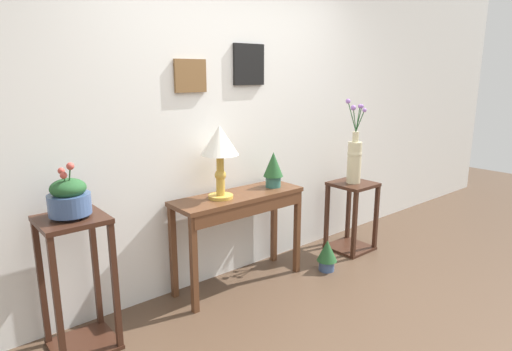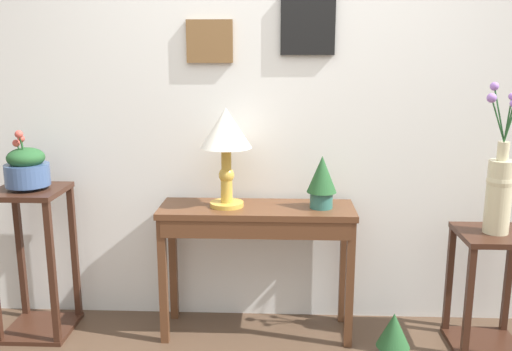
{
  "view_description": "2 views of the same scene",
  "coord_description": "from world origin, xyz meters",
  "px_view_note": "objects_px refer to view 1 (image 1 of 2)",
  "views": [
    {
      "loc": [
        -2.12,
        -1.36,
        1.72
      ],
      "look_at": [
        0.12,
        1.33,
        0.88
      ],
      "focal_mm": 30.24,
      "sensor_mm": 36.0,
      "label": 1
    },
    {
      "loc": [
        0.01,
        -1.76,
        1.64
      ],
      "look_at": [
        -0.12,
        1.35,
        0.94
      ],
      "focal_mm": 38.77,
      "sensor_mm": 36.0,
      "label": 2
    }
  ],
  "objects_px": {
    "potted_plant_on_console": "(273,168)",
    "potted_plant_floor": "(327,254)",
    "pedestal_stand_left": "(78,284)",
    "planter_bowl_wide_left": "(69,198)",
    "flower_vase_tall_right": "(354,157)",
    "table_lamp": "(220,146)",
    "console_table": "(240,210)",
    "pedestal_stand_right": "(351,216)"
  },
  "relations": [
    {
      "from": "potted_plant_on_console",
      "to": "potted_plant_floor",
      "type": "xyz_separation_m",
      "value": [
        0.38,
        -0.3,
        -0.78
      ]
    },
    {
      "from": "pedestal_stand_left",
      "to": "pedestal_stand_right",
      "type": "height_order",
      "value": "pedestal_stand_left"
    },
    {
      "from": "potted_plant_on_console",
      "to": "flower_vase_tall_right",
      "type": "relative_size",
      "value": 0.37
    },
    {
      "from": "planter_bowl_wide_left",
      "to": "pedestal_stand_right",
      "type": "relative_size",
      "value": 0.5
    },
    {
      "from": "pedestal_stand_left",
      "to": "pedestal_stand_right",
      "type": "distance_m",
      "value": 2.59
    },
    {
      "from": "console_table",
      "to": "potted_plant_floor",
      "type": "distance_m",
      "value": 0.94
    },
    {
      "from": "table_lamp",
      "to": "pedestal_stand_right",
      "type": "distance_m",
      "value": 1.7
    },
    {
      "from": "pedestal_stand_left",
      "to": "planter_bowl_wide_left",
      "type": "distance_m",
      "value": 0.56
    },
    {
      "from": "pedestal_stand_right",
      "to": "table_lamp",
      "type": "bearing_deg",
      "value": 174.81
    },
    {
      "from": "potted_plant_on_console",
      "to": "pedestal_stand_right",
      "type": "relative_size",
      "value": 0.44
    },
    {
      "from": "potted_plant_on_console",
      "to": "planter_bowl_wide_left",
      "type": "distance_m",
      "value": 1.66
    },
    {
      "from": "planter_bowl_wide_left",
      "to": "pedestal_stand_left",
      "type": "bearing_deg",
      "value": 69.12
    },
    {
      "from": "pedestal_stand_left",
      "to": "flower_vase_tall_right",
      "type": "bearing_deg",
      "value": -1.9
    },
    {
      "from": "potted_plant_on_console",
      "to": "table_lamp",
      "type": "bearing_deg",
      "value": 179.06
    },
    {
      "from": "console_table",
      "to": "flower_vase_tall_right",
      "type": "bearing_deg",
      "value": -4.94
    },
    {
      "from": "planter_bowl_wide_left",
      "to": "console_table",
      "type": "bearing_deg",
      "value": 1.18
    },
    {
      "from": "console_table",
      "to": "pedestal_stand_left",
      "type": "height_order",
      "value": "pedestal_stand_left"
    },
    {
      "from": "planter_bowl_wide_left",
      "to": "pedestal_stand_right",
      "type": "height_order",
      "value": "planter_bowl_wide_left"
    },
    {
      "from": "table_lamp",
      "to": "potted_plant_floor",
      "type": "height_order",
      "value": "table_lamp"
    },
    {
      "from": "table_lamp",
      "to": "planter_bowl_wide_left",
      "type": "bearing_deg",
      "value": -177.53
    },
    {
      "from": "flower_vase_tall_right",
      "to": "table_lamp",
      "type": "bearing_deg",
      "value": 174.79
    },
    {
      "from": "planter_bowl_wide_left",
      "to": "potted_plant_floor",
      "type": "relative_size",
      "value": 1.2
    },
    {
      "from": "potted_plant_on_console",
      "to": "potted_plant_floor",
      "type": "height_order",
      "value": "potted_plant_on_console"
    },
    {
      "from": "potted_plant_on_console",
      "to": "flower_vase_tall_right",
      "type": "bearing_deg",
      "value": -7.66
    },
    {
      "from": "table_lamp",
      "to": "flower_vase_tall_right",
      "type": "xyz_separation_m",
      "value": [
        1.47,
        -0.13,
        -0.25
      ]
    },
    {
      "from": "console_table",
      "to": "potted_plant_on_console",
      "type": "relative_size",
      "value": 3.71
    },
    {
      "from": "table_lamp",
      "to": "flower_vase_tall_right",
      "type": "relative_size",
      "value": 0.7
    },
    {
      "from": "console_table",
      "to": "planter_bowl_wide_left",
      "type": "height_order",
      "value": "planter_bowl_wide_left"
    },
    {
      "from": "potted_plant_on_console",
      "to": "flower_vase_tall_right",
      "type": "distance_m",
      "value": 0.94
    },
    {
      "from": "flower_vase_tall_right",
      "to": "planter_bowl_wide_left",
      "type": "bearing_deg",
      "value": 178.12
    },
    {
      "from": "console_table",
      "to": "potted_plant_floor",
      "type": "bearing_deg",
      "value": -21.17
    },
    {
      "from": "table_lamp",
      "to": "potted_plant_on_console",
      "type": "bearing_deg",
      "value": -0.94
    },
    {
      "from": "pedestal_stand_right",
      "to": "potted_plant_floor",
      "type": "bearing_deg",
      "value": -162.24
    },
    {
      "from": "flower_vase_tall_right",
      "to": "pedestal_stand_right",
      "type": "bearing_deg",
      "value": 17.98
    },
    {
      "from": "flower_vase_tall_right",
      "to": "potted_plant_on_console",
      "type": "bearing_deg",
      "value": 172.34
    },
    {
      "from": "planter_bowl_wide_left",
      "to": "potted_plant_floor",
      "type": "height_order",
      "value": "planter_bowl_wide_left"
    },
    {
      "from": "flower_vase_tall_right",
      "to": "potted_plant_floor",
      "type": "bearing_deg",
      "value": -162.24
    },
    {
      "from": "potted_plant_on_console",
      "to": "potted_plant_floor",
      "type": "distance_m",
      "value": 0.92
    },
    {
      "from": "pedestal_stand_left",
      "to": "potted_plant_floor",
      "type": "xyz_separation_m",
      "value": [
        2.04,
        -0.26,
        -0.28
      ]
    },
    {
      "from": "planter_bowl_wide_left",
      "to": "table_lamp",
      "type": "bearing_deg",
      "value": 2.47
    },
    {
      "from": "console_table",
      "to": "potted_plant_floor",
      "type": "relative_size",
      "value": 3.87
    },
    {
      "from": "pedestal_stand_left",
      "to": "planter_bowl_wide_left",
      "type": "xyz_separation_m",
      "value": [
        -0.0,
        -0.0,
        0.56
      ]
    }
  ]
}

